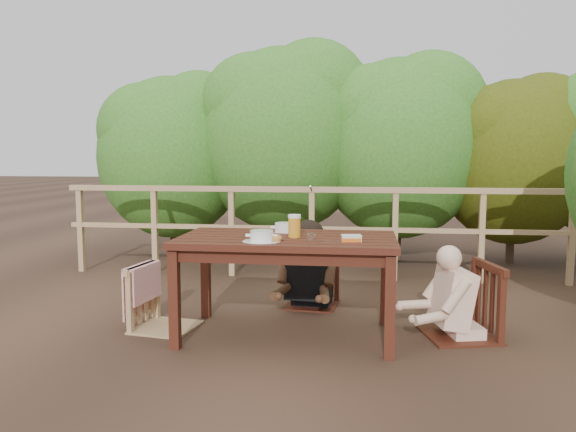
# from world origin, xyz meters

# --- Properties ---
(ground) EXTENTS (60.00, 60.00, 0.00)m
(ground) POSITION_xyz_m (0.00, 0.00, 0.00)
(ground) COLOR #452D1F
(ground) RESTS_ON ground
(table) EXTENTS (1.59, 0.90, 0.74)m
(table) POSITION_xyz_m (0.00, 0.00, 0.37)
(table) COLOR #36150C
(table) RESTS_ON ground
(chair_left) EXTENTS (0.53, 0.53, 0.93)m
(chair_left) POSITION_xyz_m (-0.97, 0.05, 0.47)
(chair_left) COLOR #A88358
(chair_left) RESTS_ON ground
(chair_far) EXTENTS (0.50, 0.50, 0.91)m
(chair_far) POSITION_xyz_m (0.11, 0.86, 0.46)
(chair_far) COLOR #36150C
(chair_far) RESTS_ON ground
(chair_right) EXTENTS (0.62, 0.62, 1.04)m
(chair_right) POSITION_xyz_m (1.28, 0.16, 0.52)
(chair_right) COLOR #36150C
(chair_right) RESTS_ON ground
(woman) EXTENTS (0.55, 0.65, 1.21)m
(woman) POSITION_xyz_m (0.11, 0.88, 0.60)
(woman) COLOR black
(woman) RESTS_ON ground
(diner_right) EXTENTS (0.65, 0.58, 1.14)m
(diner_right) POSITION_xyz_m (1.31, 0.16, 0.57)
(diner_right) COLOR beige
(diner_right) RESTS_ON ground
(railing) EXTENTS (5.60, 0.10, 1.01)m
(railing) POSITION_xyz_m (0.00, 2.00, 0.51)
(railing) COLOR #A88358
(railing) RESTS_ON ground
(hedge_row) EXTENTS (6.60, 1.60, 3.80)m
(hedge_row) POSITION_xyz_m (0.40, 3.20, 1.90)
(hedge_row) COLOR #31611E
(hedge_row) RESTS_ON ground
(soup_near) EXTENTS (0.27, 0.27, 0.09)m
(soup_near) POSITION_xyz_m (-0.15, -0.23, 0.78)
(soup_near) COLOR white
(soup_near) RESTS_ON table
(soup_far) EXTENTS (0.26, 0.26, 0.09)m
(soup_far) POSITION_xyz_m (-0.05, 0.24, 0.78)
(soup_far) COLOR silver
(soup_far) RESTS_ON table
(bread_roll) EXTENTS (0.11, 0.08, 0.07)m
(bread_roll) POSITION_xyz_m (-0.06, -0.22, 0.77)
(bread_roll) COLOR #B37139
(bread_roll) RESTS_ON table
(beer_glass) EXTENTS (0.09, 0.09, 0.18)m
(beer_glass) POSITION_xyz_m (0.06, -0.02, 0.83)
(beer_glass) COLOR gold
(beer_glass) RESTS_ON table
(tumbler) EXTENTS (0.06, 0.06, 0.07)m
(tumbler) POSITION_xyz_m (0.20, -0.20, 0.77)
(tumbler) COLOR silver
(tumbler) RESTS_ON table
(butter_tub) EXTENTS (0.15, 0.12, 0.06)m
(butter_tub) POSITION_xyz_m (0.48, -0.16, 0.77)
(butter_tub) COLOR white
(butter_tub) RESTS_ON table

